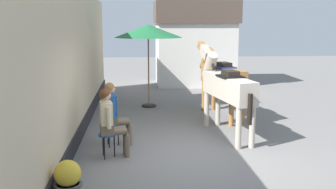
{
  "coord_description": "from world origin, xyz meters",
  "views": [
    {
      "loc": [
        -1.11,
        -7.49,
        2.64
      ],
      "look_at": [
        -0.4,
        1.2,
        1.05
      ],
      "focal_mm": 42.36,
      "sensor_mm": 36.0,
      "label": 1
    }
  ],
  "objects_px": {
    "seated_visitor_near": "(110,119)",
    "flower_planter_near": "(68,180)",
    "saddled_horse_far": "(221,76)",
    "seated_visitor_far": "(114,111)",
    "saddled_horse_near": "(226,87)",
    "cafe_parasol": "(148,32)"
  },
  "relations": [
    {
      "from": "seated_visitor_near",
      "to": "cafe_parasol",
      "type": "bearing_deg",
      "value": 79.04
    },
    {
      "from": "seated_visitor_far",
      "to": "cafe_parasol",
      "type": "distance_m",
      "value": 4.37
    },
    {
      "from": "saddled_horse_near",
      "to": "flower_planter_near",
      "type": "relative_size",
      "value": 4.65
    },
    {
      "from": "saddled_horse_far",
      "to": "flower_planter_near",
      "type": "relative_size",
      "value": 4.63
    },
    {
      "from": "cafe_parasol",
      "to": "seated_visitor_near",
      "type": "bearing_deg",
      "value": -100.96
    },
    {
      "from": "seated_visitor_far",
      "to": "saddled_horse_near",
      "type": "bearing_deg",
      "value": 14.5
    },
    {
      "from": "seated_visitor_near",
      "to": "saddled_horse_near",
      "type": "relative_size",
      "value": 0.47
    },
    {
      "from": "seated_visitor_far",
      "to": "saddled_horse_near",
      "type": "relative_size",
      "value": 0.47
    },
    {
      "from": "seated_visitor_far",
      "to": "saddled_horse_far",
      "type": "bearing_deg",
      "value": 41.47
    },
    {
      "from": "seated_visitor_far",
      "to": "saddled_horse_far",
      "type": "xyz_separation_m",
      "value": [
        2.85,
        2.51,
        0.38
      ]
    },
    {
      "from": "seated_visitor_near",
      "to": "seated_visitor_far",
      "type": "height_order",
      "value": "same"
    },
    {
      "from": "seated_visitor_far",
      "to": "flower_planter_near",
      "type": "distance_m",
      "value": 2.79
    },
    {
      "from": "seated_visitor_far",
      "to": "saddled_horse_near",
      "type": "xyz_separation_m",
      "value": [
        2.58,
        0.67,
        0.38
      ]
    },
    {
      "from": "seated_visitor_far",
      "to": "flower_planter_near",
      "type": "height_order",
      "value": "seated_visitor_far"
    },
    {
      "from": "seated_visitor_near",
      "to": "flower_planter_near",
      "type": "relative_size",
      "value": 2.17
    },
    {
      "from": "seated_visitor_far",
      "to": "saddled_horse_near",
      "type": "height_order",
      "value": "saddled_horse_near"
    },
    {
      "from": "seated_visitor_far",
      "to": "saddled_horse_near",
      "type": "distance_m",
      "value": 2.69
    },
    {
      "from": "saddled_horse_near",
      "to": "cafe_parasol",
      "type": "height_order",
      "value": "cafe_parasol"
    },
    {
      "from": "seated_visitor_near",
      "to": "saddled_horse_far",
      "type": "relative_size",
      "value": 0.47
    },
    {
      "from": "saddled_horse_far",
      "to": "seated_visitor_near",
      "type": "bearing_deg",
      "value": -131.46
    },
    {
      "from": "seated_visitor_near",
      "to": "saddled_horse_near",
      "type": "xyz_separation_m",
      "value": [
        2.62,
        1.42,
        0.38
      ]
    },
    {
      "from": "seated_visitor_near",
      "to": "saddled_horse_far",
      "type": "bearing_deg",
      "value": 48.54
    }
  ]
}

